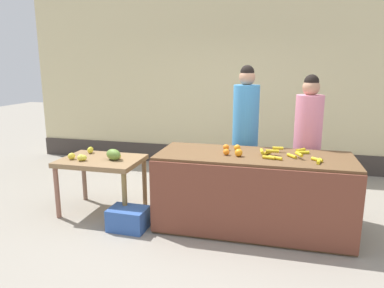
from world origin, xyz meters
The scene contains 11 objects.
ground_plane centered at (0.00, 0.00, 0.00)m, with size 24.00×24.00×0.00m, color gray.
market_wall_back centered at (0.00, 2.64, 1.61)m, with size 8.29×0.23×3.27m.
fruit_stall_counter centered at (0.48, -0.01, 0.45)m, with size 2.21×0.88×0.90m.
side_table_wooden centered at (-1.46, 0.00, 0.63)m, with size 1.02×0.74×0.72m.
banana_bunch_pile centered at (0.85, -0.01, 0.92)m, with size 0.67×0.61×0.07m.
orange_pile centered at (0.24, 0.00, 0.94)m, with size 0.26×0.34×0.09m.
mango_papaya_pile centered at (-1.41, -0.01, 0.78)m, with size 0.71×0.50×0.14m.
vendor_woman_blue_shirt centered at (0.31, 0.68, 0.96)m, with size 0.34×0.34×1.90m.
vendor_woman_pink_shirt centered at (1.10, 0.64, 0.90)m, with size 0.34×0.34×1.79m.
produce_crate centered at (-0.92, -0.40, 0.13)m, with size 0.44×0.32×0.26m, color #3359A5.
produce_sack centered at (-0.70, 0.88, 0.29)m, with size 0.36×0.30×0.58m, color tan.
Camera 1 is at (0.75, -3.98, 1.90)m, focal length 33.14 mm.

